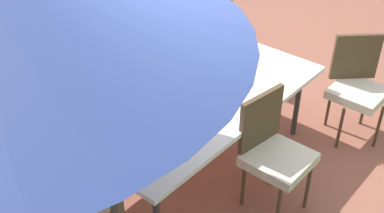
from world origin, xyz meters
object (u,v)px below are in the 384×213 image
at_px(chair_south, 126,80).
at_px(chair_east, 55,206).
at_px(dining_table, 192,96).
at_px(chair_northwest, 357,84).
at_px(laptop, 211,84).
at_px(cup, 164,77).
at_px(chair_southwest, 215,28).
at_px(chair_north, 273,149).

bearing_deg(chair_south, chair_east, 35.64).
relative_size(dining_table, chair_northwest, 2.25).
bearing_deg(laptop, chair_northwest, 146.03).
relative_size(laptop, cup, 2.98).
xyz_separation_m(dining_table, chair_northwest, (-1.33, 0.88, -0.15)).
bearing_deg(chair_east, laptop, -87.00).
bearing_deg(chair_southwest, chair_south, -36.27).
bearing_deg(chair_northwest, dining_table, -167.52).
bearing_deg(chair_southwest, cup, -17.35).
height_order(chair_north, chair_southwest, same).
relative_size(dining_table, chair_east, 2.25).
bearing_deg(chair_southwest, laptop, -2.56).
distance_m(dining_table, chair_east, 1.44).
bearing_deg(chair_north, chair_east, 159.37).
bearing_deg(chair_north, chair_south, 98.80).
relative_size(chair_north, laptop, 3.04).
bearing_deg(chair_south, chair_northwest, 134.16).
distance_m(chair_northwest, chair_north, 1.32).
relative_size(dining_table, chair_south, 2.25).
bearing_deg(dining_table, laptop, 146.24).
height_order(chair_northwest, chair_southwest, same).
height_order(chair_east, laptop, chair_east).
height_order(chair_east, chair_southwest, same).
height_order(chair_north, cup, chair_north).
xyz_separation_m(chair_north, chair_southwest, (-1.41, -1.68, 0.00)).
distance_m(chair_south, chair_southwest, 1.44).
xyz_separation_m(chair_southwest, laptop, (1.29, 0.96, 0.24)).
distance_m(chair_east, chair_southwest, 2.99).
bearing_deg(dining_table, chair_east, 1.27).
height_order(chair_southwest, laptop, chair_southwest).
relative_size(chair_northwest, chair_southwest, 1.00).
height_order(dining_table, chair_south, chair_south).
bearing_deg(laptop, dining_table, -34.32).
distance_m(dining_table, cup, 0.30).
relative_size(chair_southwest, cup, 9.05).
bearing_deg(chair_south, dining_table, 96.76).
xyz_separation_m(dining_table, chair_southwest, (-1.42, -0.87, -0.15)).
bearing_deg(chair_northwest, chair_south, 174.82).
relative_size(chair_northwest, chair_north, 1.00).
height_order(dining_table, chair_southwest, chair_southwest).
distance_m(chair_northwest, chair_east, 2.89).
height_order(chair_northwest, chair_east, same).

